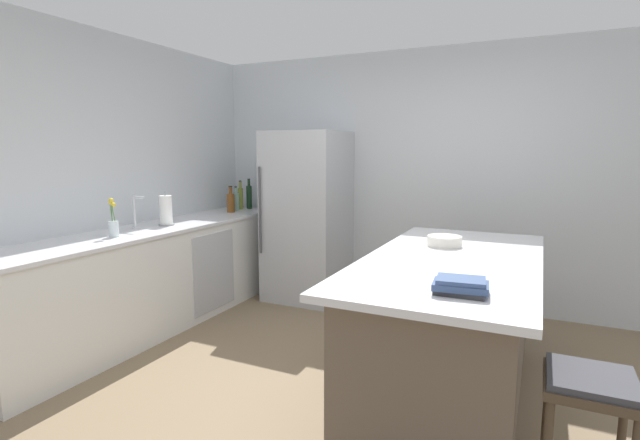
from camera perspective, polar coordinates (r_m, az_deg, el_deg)
ground_plane at (r=3.20m, az=3.43°, el=-21.28°), size 7.20×7.20×0.00m
wall_rear at (r=4.95m, az=13.42°, el=4.91°), size 6.00×0.10×2.60m
wall_left at (r=4.34m, az=-28.02°, el=3.70°), size 0.10×6.00×2.60m
counter_run_left at (r=4.52m, az=-19.20°, el=-6.48°), size 0.68×3.21×0.91m
kitchen_island at (r=3.18m, az=15.54°, el=-12.49°), size 1.03×2.15×0.92m
refrigerator at (r=5.00m, az=-1.54°, el=0.47°), size 0.78×0.77×1.78m
bar_stool at (r=2.39m, az=30.02°, el=-18.73°), size 0.36×0.36×0.66m
sink_faucet at (r=4.33m, az=-21.60°, el=0.99°), size 0.15×0.05×0.30m
flower_vase at (r=4.02m, az=-23.95°, el=-0.51°), size 0.08×0.08×0.31m
paper_towel_roll at (r=4.47m, az=-18.30°, el=1.07°), size 0.14×0.14×0.31m
wine_bottle at (r=5.56m, az=-8.65°, el=2.89°), size 0.06×0.06×0.35m
olive_oil_bottle at (r=5.52m, az=-9.68°, el=2.72°), size 0.06×0.06×0.33m
gin_bottle at (r=5.42m, az=-10.22°, el=2.32°), size 0.07×0.07×0.27m
syrup_bottle at (r=5.35m, az=-10.77°, el=2.10°), size 0.07×0.07×0.25m
whiskey_bottle at (r=5.25m, az=-10.85°, el=2.17°), size 0.09×0.09×0.29m
cookbook_stack at (r=2.30m, az=16.79°, el=-7.72°), size 0.27×0.20×0.08m
mixing_bowl at (r=3.40m, az=14.96°, el=-2.49°), size 0.24×0.24×0.07m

